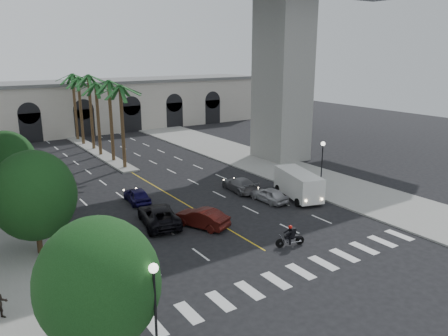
# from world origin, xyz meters

# --- Properties ---
(ground) EXTENTS (140.00, 140.00, 0.00)m
(ground) POSITION_xyz_m (0.00, 0.00, 0.00)
(ground) COLOR black
(ground) RESTS_ON ground
(sidewalk_right) EXTENTS (8.00, 100.00, 0.15)m
(sidewalk_right) POSITION_xyz_m (15.00, 15.00, 0.07)
(sidewalk_right) COLOR gray
(sidewalk_right) RESTS_ON ground
(median) EXTENTS (2.00, 24.00, 0.20)m
(median) POSITION_xyz_m (0.00, 38.00, 0.10)
(median) COLOR gray
(median) RESTS_ON ground
(pier_building) EXTENTS (71.00, 10.50, 8.50)m
(pier_building) POSITION_xyz_m (0.00, 55.00, 4.27)
(pier_building) COLOR beige
(pier_building) RESTS_ON ground
(palm_a) EXTENTS (3.20, 3.20, 10.30)m
(palm_a) POSITION_xyz_m (0.00, 28.00, 9.10)
(palm_a) COLOR #47331E
(palm_a) RESTS_ON ground
(palm_b) EXTENTS (3.20, 3.20, 10.60)m
(palm_b) POSITION_xyz_m (0.10, 32.00, 9.37)
(palm_b) COLOR #47331E
(palm_b) RESTS_ON ground
(palm_c) EXTENTS (3.20, 3.20, 10.10)m
(palm_c) POSITION_xyz_m (-0.20, 36.00, 8.91)
(palm_c) COLOR #47331E
(palm_c) RESTS_ON ground
(palm_d) EXTENTS (3.20, 3.20, 10.90)m
(palm_d) POSITION_xyz_m (0.15, 40.00, 9.65)
(palm_d) COLOR #47331E
(palm_d) RESTS_ON ground
(palm_e) EXTENTS (3.20, 3.20, 10.40)m
(palm_e) POSITION_xyz_m (-0.10, 44.00, 9.19)
(palm_e) COLOR #47331E
(palm_e) RESTS_ON ground
(palm_f) EXTENTS (3.20, 3.20, 10.70)m
(palm_f) POSITION_xyz_m (0.20, 48.00, 9.46)
(palm_f) COLOR #47331E
(palm_f) RESTS_ON ground
(street_tree_near) EXTENTS (5.20, 5.20, 6.89)m
(street_tree_near) POSITION_xyz_m (-13.00, -3.00, 4.02)
(street_tree_near) COLOR #382616
(street_tree_near) RESTS_ON ground
(street_tree_mid) EXTENTS (5.44, 5.44, 7.21)m
(street_tree_mid) POSITION_xyz_m (-13.00, 10.00, 4.21)
(street_tree_mid) COLOR #382616
(street_tree_mid) RESTS_ON ground
(street_tree_far) EXTENTS (5.04, 5.04, 6.68)m
(street_tree_far) POSITION_xyz_m (-13.00, 22.00, 3.90)
(street_tree_far) COLOR #382616
(street_tree_far) RESTS_ON ground
(lamp_post_left_near) EXTENTS (0.40, 0.40, 5.35)m
(lamp_post_left_near) POSITION_xyz_m (-11.40, -5.00, 3.22)
(lamp_post_left_near) COLOR black
(lamp_post_left_near) RESTS_ON ground
(lamp_post_left_far) EXTENTS (0.40, 0.40, 5.35)m
(lamp_post_left_far) POSITION_xyz_m (-11.40, 16.00, 3.22)
(lamp_post_left_far) COLOR black
(lamp_post_left_far) RESTS_ON ground
(lamp_post_right) EXTENTS (0.40, 0.40, 5.35)m
(lamp_post_right) POSITION_xyz_m (11.40, 8.00, 3.22)
(lamp_post_right) COLOR black
(lamp_post_right) RESTS_ON ground
(traffic_signal_near) EXTENTS (0.25, 0.18, 3.65)m
(traffic_signal_near) POSITION_xyz_m (-11.30, -2.50, 2.51)
(traffic_signal_near) COLOR black
(traffic_signal_near) RESTS_ON ground
(traffic_signal_far) EXTENTS (0.25, 0.18, 3.65)m
(traffic_signal_far) POSITION_xyz_m (-11.30, 1.50, 2.51)
(traffic_signal_far) COLOR black
(traffic_signal_far) RESTS_ON ground
(motorcycle_rider) EXTENTS (2.14, 0.77, 1.58)m
(motorcycle_rider) POSITION_xyz_m (1.99, 1.64, 0.71)
(motorcycle_rider) COLOR black
(motorcycle_rider) RESTS_ON ground
(car_a) EXTENTS (1.83, 4.02, 1.34)m
(car_a) POSITION_xyz_m (6.65, 9.72, 0.67)
(car_a) COLOR #B7B6BB
(car_a) RESTS_ON ground
(car_b) EXTENTS (3.29, 4.78, 1.49)m
(car_b) POSITION_xyz_m (-1.50, 8.10, 0.75)
(car_b) COLOR #47120E
(car_b) RESTS_ON ground
(car_c) EXTENTS (3.68, 6.01, 1.55)m
(car_c) POSITION_xyz_m (-4.06, 10.35, 0.78)
(car_c) COLOR black
(car_c) RESTS_ON ground
(car_d) EXTENTS (2.33, 4.86, 1.37)m
(car_d) POSITION_xyz_m (6.26, 13.75, 0.68)
(car_d) COLOR slate
(car_d) RESTS_ON ground
(car_e) EXTENTS (2.02, 4.23, 1.40)m
(car_e) POSITION_xyz_m (-3.45, 16.17, 0.70)
(car_e) COLOR #120D41
(car_e) RESTS_ON ground
(cargo_van) EXTENTS (3.75, 6.32, 2.53)m
(cargo_van) POSITION_xyz_m (9.49, 8.95, 1.41)
(cargo_van) COLOR silver
(cargo_van) RESTS_ON ground
(pedestrian_a) EXTENTS (0.79, 0.60, 1.93)m
(pedestrian_a) POSITION_xyz_m (-11.86, 2.69, 1.12)
(pedestrian_a) COLOR black
(pedestrian_a) RESTS_ON sidewalk_left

